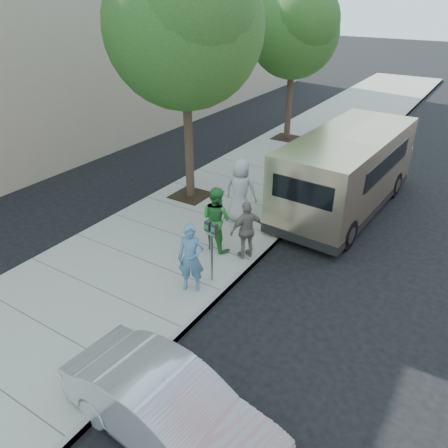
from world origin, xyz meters
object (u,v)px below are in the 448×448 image
Objects in this scene: van at (348,170)px; person_officer at (191,258)px; person_green_shirt at (216,219)px; person_striped_polo at (247,230)px; tree_near at (185,21)px; parking_meter at (211,239)px; tree_far at (295,28)px; sedan at (171,411)px; person_gray_shirt at (241,190)px.

person_officer is (-1.50, -6.29, -0.34)m from van.
van is at bearing -104.39° from person_green_shirt.
person_striped_polo is at bearing -100.75° from van.
parking_meter is (3.27, -3.67, -4.25)m from tree_near.
tree_near reaches higher than tree_far.
sedan is (5.02, -15.01, -4.25)m from tree_far.
person_striped_polo is (-1.57, 5.10, 0.31)m from sedan.
person_green_shirt is at bearing -54.40° from person_striped_polo.
van reaches higher than person_striped_polo.
tree_near is at bearing 101.40° from person_officer.
van is 9.55m from sedan.
parking_meter is at bearing 25.28° from person_striped_polo.
van is at bearing -50.34° from tree_far.
van is 4.90m from person_green_shirt.
person_gray_shirt is (2.26, -0.61, -4.42)m from tree_near.
tree_far reaches higher than sedan.
person_gray_shirt is at bearing 26.49° from sedan.
sedan is 2.42× the size of person_striped_polo.
person_green_shirt is 1.77m from person_gray_shirt.
tree_near is at bearing -26.27° from person_gray_shirt.
parking_meter is 0.94× the size of person_officer.
person_gray_shirt reaches higher than parking_meter.
person_gray_shirt is (2.26, -8.21, -3.76)m from tree_far.
parking_meter is 3.22m from person_gray_shirt.
person_green_shirt is 0.91m from person_striped_polo.
person_gray_shirt reaches higher than sedan.
parking_meter is at bearing 29.39° from sedan.
person_green_shirt is at bearing 88.13° from person_gray_shirt.
van is 1.79× the size of sedan.
person_green_shirt is at bearing 125.82° from parking_meter.
person_striped_polo is at bearing -33.80° from tree_near.
tree_far is (-0.00, 7.60, -0.66)m from tree_near.
parking_meter is 0.64m from person_officer.
tree_far is at bearing -85.70° from person_gray_shirt.
parking_meter is (3.27, -11.27, -3.59)m from tree_far.
parking_meter is 1.52m from person_green_shirt.
tree_near reaches higher than van.
van is 3.55× the size of person_gray_shirt.
tree_near is at bearing 38.52° from sedan.
tree_near reaches higher than sedan.
person_officer is 1.91m from person_green_shirt.
person_officer is (-1.96, 3.22, 0.36)m from sedan.
person_striped_polo is at bearing 113.94° from person_gray_shirt.
parking_meter is 0.99× the size of person_striped_polo.
person_gray_shirt is 2.08m from person_striped_polo.
person_gray_shirt is at bearing -74.60° from tree_far.
van reaches higher than person_green_shirt.
tree_near is at bearing 138.49° from parking_meter.
person_striped_polo is (0.18, 1.35, -0.35)m from parking_meter.
person_gray_shirt is (-1.01, 3.05, -0.17)m from parking_meter.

